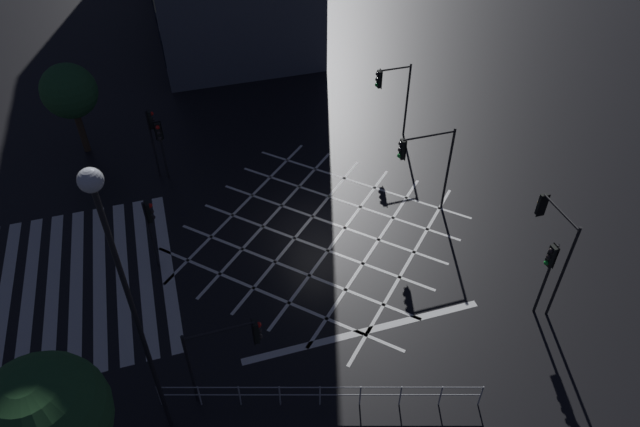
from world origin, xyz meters
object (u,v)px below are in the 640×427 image
object	(u,v)px
traffic_light_se_cross	(229,345)
traffic_light_sw_main	(160,139)
traffic_light_ne_main	(552,233)
street_lamp_west	(119,267)
street_tree_far	(69,92)
traffic_light_sw_cross	(152,130)
traffic_light_nw_cross	(392,87)
traffic_light_ne_cross	(548,266)
street_tree_near	(44,419)
traffic_light_median_north	(424,156)
traffic_light_median_south	(150,221)

from	to	relation	value
traffic_light_se_cross	traffic_light_sw_main	size ratio (longest dim) A/B	1.06
traffic_light_ne_main	street_lamp_west	bearing A→B (deg)	95.89
traffic_light_sw_main	street_tree_far	bearing A→B (deg)	-133.95
traffic_light_sw_main	street_lamp_west	bearing A→B (deg)	-5.28
traffic_light_sw_cross	traffic_light_nw_cross	bearing A→B (deg)	-0.24
traffic_light_ne_cross	traffic_light_sw_main	bearing A→B (deg)	-45.48
street_tree_near	traffic_light_nw_cross	bearing A→B (deg)	134.03
traffic_light_median_north	street_tree_near	bearing A→B (deg)	31.39
traffic_light_ne_main	traffic_light_ne_cross	world-z (taller)	traffic_light_ne_main
traffic_light_sw_main	traffic_light_ne_main	bearing A→B (deg)	47.48
traffic_light_median_north	traffic_light_ne_cross	bearing A→B (deg)	105.19
traffic_light_se_cross	traffic_light_nw_cross	bearing A→B (deg)	50.29
traffic_light_ne_cross	street_lamp_west	size ratio (longest dim) A/B	0.35
traffic_light_ne_cross	street_lamp_west	world-z (taller)	street_lamp_west
street_tree_far	traffic_light_median_north	bearing A→B (deg)	56.20
traffic_light_ne_main	traffic_light_sw_cross	bearing A→B (deg)	47.49
traffic_light_sw_cross	traffic_light_ne_cross	bearing A→B (deg)	-45.41
traffic_light_ne_main	traffic_light_sw_main	size ratio (longest dim) A/B	1.39
traffic_light_nw_cross	traffic_light_sw_cross	size ratio (longest dim) A/B	1.13
traffic_light_median_north	traffic_light_nw_cross	bearing A→B (deg)	-100.11
traffic_light_median_north	street_tree_near	world-z (taller)	street_tree_near
traffic_light_nw_cross	traffic_light_sw_main	xyz separation A→B (m)	(0.22, -11.85, -0.76)
traffic_light_ne_cross	street_tree_far	bearing A→B (deg)	-45.13
traffic_light_ne_main	street_tree_far	world-z (taller)	street_tree_far
traffic_light_ne_main	traffic_light_median_south	xyz separation A→B (m)	(-5.91, -13.93, -0.84)
traffic_light_median_south	street_tree_far	xyz separation A→B (m)	(-9.78, -2.98, 1.04)
traffic_light_se_cross	street_tree_near	xyz separation A→B (m)	(2.10, -4.83, 1.60)
traffic_light_ne_main	traffic_light_se_cross	distance (m)	12.05
traffic_light_nw_cross	traffic_light_median_south	distance (m)	14.21
traffic_light_se_cross	traffic_light_median_south	size ratio (longest dim) A/B	1.01
traffic_light_ne_cross	street_lamp_west	xyz separation A→B (m)	(0.65, -13.80, 4.76)
traffic_light_se_cross	street_lamp_west	world-z (taller)	street_lamp_west
traffic_light_ne_main	traffic_light_median_north	distance (m)	6.34
street_lamp_west	traffic_light_sw_main	bearing A→B (deg)	174.72
traffic_light_sw_main	street_tree_near	bearing A→B (deg)	-14.29
traffic_light_nw_cross	street_tree_far	size ratio (longest dim) A/B	0.87
traffic_light_ne_cross	street_lamp_west	distance (m)	14.62
traffic_light_nw_cross	traffic_light_median_south	size ratio (longest dim) A/B	1.24
traffic_light_ne_cross	traffic_light_se_cross	size ratio (longest dim) A/B	1.03
street_lamp_west	street_tree_near	xyz separation A→B (m)	(1.49, -2.56, -3.18)
traffic_light_sw_cross	street_tree_near	world-z (taller)	street_tree_near
traffic_light_ne_cross	traffic_light_median_north	xyz separation A→B (m)	(-6.73, -1.83, 0.66)
traffic_light_median_north	street_tree_near	xyz separation A→B (m)	(8.87, -14.53, 0.93)
traffic_light_median_south	street_lamp_west	world-z (taller)	street_lamp_west
traffic_light_ne_cross	traffic_light_median_north	distance (m)	7.00
traffic_light_ne_main	traffic_light_nw_cross	bearing A→B (deg)	5.55
traffic_light_sw_main	traffic_light_se_cross	bearing A→B (deg)	4.62
traffic_light_ne_main	traffic_light_sw_main	world-z (taller)	traffic_light_ne_main
traffic_light_ne_main	street_tree_near	size ratio (longest dim) A/B	0.77
traffic_light_median_south	traffic_light_ne_cross	bearing A→B (deg)	-26.58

